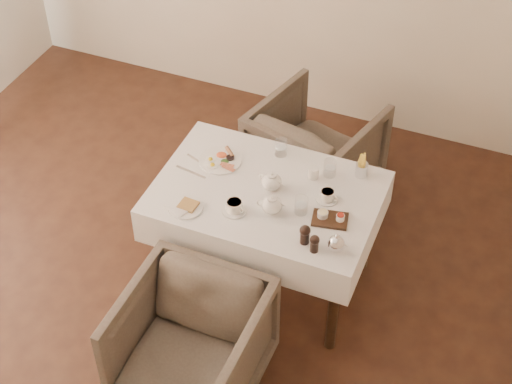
{
  "coord_description": "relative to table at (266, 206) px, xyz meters",
  "views": [
    {
      "loc": [
        1.69,
        -2.37,
        3.8
      ],
      "look_at": [
        0.48,
        0.59,
        0.82
      ],
      "focal_mm": 55.0,
      "sensor_mm": 36.0,
      "label": 1
    }
  ],
  "objects": [
    {
      "name": "fries_cup",
      "position": [
        0.46,
        0.33,
        0.18
      ],
      "size": [
        0.07,
        0.07,
        0.15
      ],
      "rotation": [
        0.0,
        0.0,
        -0.22
      ],
      "color": "silver",
      "rests_on": "table"
    },
    {
      "name": "armchair_far",
      "position": [
        0.0,
        0.92,
        -0.29
      ],
      "size": [
        0.92,
        0.94,
        0.7
      ],
      "primitive_type": "imported",
      "rotation": [
        0.0,
        0.0,
        2.87
      ],
      "color": "#4C3F37",
      "rests_on": "ground"
    },
    {
      "name": "armchair_near",
      "position": [
        -0.09,
        -0.86,
        -0.3
      ],
      "size": [
        0.74,
        0.76,
        0.68
      ],
      "primitive_type": "imported",
      "rotation": [
        0.0,
        0.0,
        -0.02
      ],
      "color": "#4C3F37",
      "rests_on": "ground"
    },
    {
      "name": "side_plate",
      "position": [
        -0.37,
        -0.3,
        0.13
      ],
      "size": [
        0.21,
        0.2,
        0.02
      ],
      "rotation": [
        0.0,
        0.0,
        -0.28
      ],
      "color": "white",
      "rests_on": "table"
    },
    {
      "name": "table",
      "position": [
        0.0,
        0.0,
        0.0
      ],
      "size": [
        1.28,
        0.88,
        0.75
      ],
      "color": "black",
      "rests_on": "ground"
    },
    {
      "name": "cutlery_knife",
      "position": [
        -0.47,
        -0.02,
        0.12
      ],
      "size": [
        0.21,
        0.05,
        0.0
      ],
      "primitive_type": "cube",
      "rotation": [
        0.0,
        0.0,
        1.41
      ],
      "color": "silver",
      "rests_on": "table"
    },
    {
      "name": "silver_pot",
      "position": [
        0.51,
        -0.29,
        0.18
      ],
      "size": [
        0.14,
        0.13,
        0.12
      ],
      "primitive_type": null,
      "rotation": [
        0.0,
        0.0,
        0.39
      ],
      "color": "white",
      "rests_on": "table"
    },
    {
      "name": "teacup_near",
      "position": [
        -0.11,
        -0.22,
        0.15
      ],
      "size": [
        0.14,
        0.14,
        0.07
      ],
      "rotation": [
        0.0,
        0.0,
        -0.38
      ],
      "color": "white",
      "rests_on": "table"
    },
    {
      "name": "glass_right",
      "position": [
        0.29,
        0.27,
        0.17
      ],
      "size": [
        0.09,
        0.09,
        0.1
      ],
      "primitive_type": "cylinder",
      "rotation": [
        0.0,
        0.0,
        0.18
      ],
      "color": "silver",
      "rests_on": "table"
    },
    {
      "name": "teapot_front",
      "position": [
        0.09,
        -0.15,
        0.18
      ],
      "size": [
        0.18,
        0.15,
        0.13
      ],
      "primitive_type": null,
      "rotation": [
        0.0,
        0.0,
        0.17
      ],
      "color": "white",
      "rests_on": "table"
    },
    {
      "name": "pepper_mill_right",
      "position": [
        0.4,
        -0.33,
        0.17
      ],
      "size": [
        0.07,
        0.07,
        0.11
      ],
      "primitive_type": null,
      "rotation": [
        0.0,
        0.0,
        0.4
      ],
      "color": "black",
      "rests_on": "table"
    },
    {
      "name": "glass_mid",
      "position": [
        0.24,
        -0.09,
        0.17
      ],
      "size": [
        0.1,
        0.1,
        0.1
      ],
      "primitive_type": "cylinder",
      "rotation": [
        0.0,
        0.0,
        -0.4
      ],
      "color": "silver",
      "rests_on": "table"
    },
    {
      "name": "teapot_centre",
      "position": [
        0.02,
        0.03,
        0.18
      ],
      "size": [
        0.18,
        0.15,
        0.13
      ],
      "primitive_type": null,
      "rotation": [
        0.0,
        0.0,
        -0.18
      ],
      "color": "white",
      "rests_on": "table"
    },
    {
      "name": "pepper_mill_left",
      "position": [
        0.33,
        -0.3,
        0.18
      ],
      "size": [
        0.08,
        0.08,
        0.12
      ],
      "primitive_type": null,
      "rotation": [
        0.0,
        0.0,
        0.34
      ],
      "color": "black",
      "rests_on": "table"
    },
    {
      "name": "cutlery_fork",
      "position": [
        -0.47,
        0.09,
        0.12
      ],
      "size": [
        0.18,
        0.08,
        0.0
      ],
      "primitive_type": "cube",
      "rotation": [
        0.0,
        0.0,
        1.2
      ],
      "color": "silver",
      "rests_on": "table"
    },
    {
      "name": "teacup_far",
      "position": [
        0.34,
        0.06,
        0.15
      ],
      "size": [
        0.13,
        0.13,
        0.06
      ],
      "rotation": [
        0.0,
        0.0,
        -0.23
      ],
      "color": "white",
      "rests_on": "table"
    },
    {
      "name": "glass_left",
      "position": [
        -0.04,
        0.34,
        0.17
      ],
      "size": [
        0.09,
        0.09,
        0.1
      ],
      "primitive_type": "cylinder",
      "rotation": [
        0.0,
        0.0,
        0.16
      ],
      "color": "silver",
      "rests_on": "table"
    },
    {
      "name": "condiment_board",
      "position": [
        0.41,
        -0.09,
        0.13
      ],
      "size": [
        0.22,
        0.16,
        0.05
      ],
      "rotation": [
        0.0,
        0.0,
        0.19
      ],
      "color": "black",
      "rests_on": "table"
    },
    {
      "name": "creamer",
      "position": [
        0.21,
        0.21,
        0.15
      ],
      "size": [
        0.07,
        0.07,
        0.07
      ],
      "primitive_type": "cylinder",
      "rotation": [
        0.0,
        0.0,
        0.23
      ],
      "color": "white",
      "rests_on": "table"
    },
    {
      "name": "breakfast_plate",
      "position": [
        -0.35,
        0.14,
        0.13
      ],
      "size": [
        0.26,
        0.26,
        0.03
      ],
      "rotation": [
        0.0,
        0.0,
        0.38
      ],
      "color": "white",
      "rests_on": "table"
    }
  ]
}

